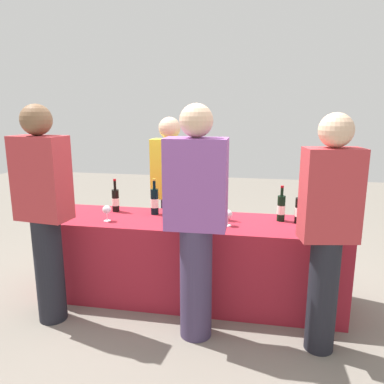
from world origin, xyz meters
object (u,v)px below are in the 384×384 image
at_px(wine_bottle_3, 210,204).
at_px(guest_1, 196,217).
at_px(wine_bottle_5, 281,208).
at_px(wine_glass_2, 228,215).
at_px(wine_bottle_4, 221,207).
at_px(wine_glass_0, 107,210).
at_px(wine_bottle_6, 300,210).
at_px(ice_bucket, 311,214).
at_px(wine_glass_1, 181,211).
at_px(server_pouring, 170,189).
at_px(guest_2, 328,227).
at_px(wine_bottle_2, 184,205).
at_px(wine_bottle_1, 155,201).
at_px(wine_bottle_0, 116,200).
at_px(guest_0, 44,208).

relative_size(wine_bottle_3, guest_1, 0.19).
xyz_separation_m(wine_bottle_5, wine_glass_2, (-0.43, -0.22, -0.02)).
relative_size(wine_bottle_4, wine_glass_0, 2.17).
relative_size(wine_bottle_6, ice_bucket, 1.44).
xyz_separation_m(wine_bottle_6, ice_bucket, (0.08, -0.10, -0.00)).
distance_m(wine_bottle_3, ice_bucket, 0.86).
height_order(wine_bottle_5, wine_glass_1, wine_bottle_5).
bearing_deg(server_pouring, ice_bucket, 159.42).
bearing_deg(guest_2, wine_glass_0, 156.55).
bearing_deg(ice_bucket, wine_bottle_2, 175.99).
bearing_deg(guest_2, wine_bottle_6, 90.33).
relative_size(wine_bottle_1, wine_glass_1, 2.33).
height_order(wine_bottle_0, guest_0, guest_0).
height_order(wine_glass_2, guest_1, guest_1).
bearing_deg(guest_0, ice_bucket, 21.86).
xyz_separation_m(wine_bottle_4, wine_bottle_5, (0.51, 0.05, 0.01)).
height_order(wine_bottle_6, guest_2, guest_2).
relative_size(wine_bottle_3, wine_bottle_4, 1.06).
height_order(wine_glass_1, guest_0, guest_0).
bearing_deg(wine_glass_0, guest_0, -130.16).
xyz_separation_m(wine_glass_0, ice_bucket, (1.69, 0.14, 0.01)).
bearing_deg(wine_bottle_3, wine_bottle_1, -177.24).
height_order(wine_bottle_4, wine_bottle_6, wine_bottle_6).
xyz_separation_m(wine_glass_1, server_pouring, (-0.24, 0.62, 0.04)).
distance_m(wine_bottle_2, wine_bottle_4, 0.33).
distance_m(wine_bottle_4, ice_bucket, 0.74).
distance_m(ice_bucket, guest_2, 0.55).
height_order(wine_bottle_3, guest_2, guest_2).
distance_m(wine_bottle_3, guest_1, 0.70).
height_order(wine_glass_0, server_pouring, server_pouring).
xyz_separation_m(wine_bottle_5, ice_bucket, (0.23, -0.14, -0.01)).
xyz_separation_m(wine_bottle_2, wine_glass_2, (0.40, -0.16, -0.02)).
distance_m(wine_bottle_4, wine_glass_2, 0.18).
bearing_deg(guest_2, guest_0, 169.44).
relative_size(wine_bottle_2, wine_bottle_5, 1.09).
height_order(wine_glass_0, guest_0, guest_0).
xyz_separation_m(wine_glass_0, guest_0, (-0.33, -0.39, 0.11)).
height_order(wine_bottle_4, guest_1, guest_1).
xyz_separation_m(wine_bottle_4, guest_1, (-0.11, -0.62, 0.09)).
height_order(guest_0, guest_2, guest_0).
bearing_deg(wine_bottle_6, wine_bottle_4, -178.37).
bearing_deg(wine_bottle_3, wine_glass_2, -53.09).
xyz_separation_m(wine_bottle_1, wine_glass_1, (0.29, -0.21, -0.02)).
relative_size(wine_bottle_5, wine_bottle_6, 0.99).
bearing_deg(wine_bottle_0, server_pouring, 41.53).
bearing_deg(wine_bottle_5, wine_glass_1, -165.87).
bearing_deg(wine_bottle_0, wine_glass_2, -13.09).
height_order(wine_glass_0, ice_bucket, ice_bucket).
distance_m(wine_bottle_0, ice_bucket, 1.74).
xyz_separation_m(wine_bottle_0, wine_glass_1, (0.67, -0.24, -0.01)).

